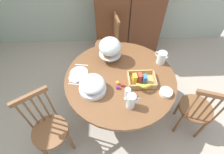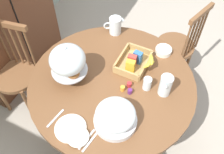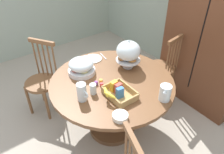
{
  "view_description": "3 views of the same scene",
  "coord_description": "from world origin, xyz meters",
  "px_view_note": "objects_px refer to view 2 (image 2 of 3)",
  "views": [
    {
      "loc": [
        -0.11,
        -1.19,
        2.26
      ],
      "look_at": [
        -0.06,
        0.1,
        0.74
      ],
      "focal_mm": 26.89,
      "sensor_mm": 36.0,
      "label": 1
    },
    {
      "loc": [
        -1.02,
        -0.41,
        2.28
      ],
      "look_at": [
        0.04,
        0.1,
        0.79
      ],
      "focal_mm": 39.34,
      "sensor_mm": 36.0,
      "label": 2
    },
    {
      "loc": [
        1.55,
        -1.0,
        2.14
      ],
      "look_at": [
        0.04,
        0.1,
        0.79
      ],
      "focal_mm": 35.29,
      "sensor_mm": 36.0,
      "label": 3
    }
  ],
  "objects_px": {
    "fruit_platter_covered": "(115,117)",
    "cereal_basket": "(135,62)",
    "windsor_chair_near_window": "(177,47)",
    "dining_table": "(112,94)",
    "windsor_chair_by_cabinet": "(17,74)",
    "china_plate_large": "(71,128)",
    "milk_pitcher": "(165,86)",
    "cereal_bowl": "(163,51)",
    "china_plate_small": "(78,137)",
    "orange_juice_pitcher": "(115,26)",
    "drinking_glass": "(147,84)",
    "pastry_stand_with_dome": "(68,61)"
  },
  "relations": [
    {
      "from": "fruit_platter_covered",
      "to": "cereal_basket",
      "type": "bearing_deg",
      "value": 8.53
    },
    {
      "from": "fruit_platter_covered",
      "to": "cereal_basket",
      "type": "height_order",
      "value": "fruit_platter_covered"
    },
    {
      "from": "windsor_chair_near_window",
      "to": "dining_table",
      "type": "bearing_deg",
      "value": 160.42
    },
    {
      "from": "windsor_chair_by_cabinet",
      "to": "china_plate_large",
      "type": "bearing_deg",
      "value": -112.71
    },
    {
      "from": "windsor_chair_near_window",
      "to": "milk_pitcher",
      "type": "distance_m",
      "value": 0.92
    },
    {
      "from": "china_plate_large",
      "to": "cereal_bowl",
      "type": "relative_size",
      "value": 1.57
    },
    {
      "from": "fruit_platter_covered",
      "to": "milk_pitcher",
      "type": "bearing_deg",
      "value": -29.24
    },
    {
      "from": "cereal_basket",
      "to": "china_plate_large",
      "type": "bearing_deg",
      "value": 166.52
    },
    {
      "from": "dining_table",
      "to": "windsor_chair_near_window",
      "type": "height_order",
      "value": "windsor_chair_near_window"
    },
    {
      "from": "milk_pitcher",
      "to": "china_plate_small",
      "type": "xyz_separation_m",
      "value": [
        -0.61,
        0.39,
        -0.07
      ]
    },
    {
      "from": "orange_juice_pitcher",
      "to": "cereal_basket",
      "type": "xyz_separation_m",
      "value": [
        -0.3,
        -0.33,
        -0.03
      ]
    },
    {
      "from": "dining_table",
      "to": "china_plate_large",
      "type": "bearing_deg",
      "value": 171.48
    },
    {
      "from": "windsor_chair_near_window",
      "to": "drinking_glass",
      "type": "distance_m",
      "value": 0.92
    },
    {
      "from": "fruit_platter_covered",
      "to": "cereal_bowl",
      "type": "xyz_separation_m",
      "value": [
        0.8,
        -0.08,
        -0.06
      ]
    },
    {
      "from": "cereal_bowl",
      "to": "pastry_stand_with_dome",
      "type": "bearing_deg",
      "value": 135.85
    },
    {
      "from": "windsor_chair_near_window",
      "to": "cereal_basket",
      "type": "bearing_deg",
      "value": 161.78
    },
    {
      "from": "drinking_glass",
      "to": "cereal_bowl",
      "type": "bearing_deg",
      "value": 0.88
    },
    {
      "from": "pastry_stand_with_dome",
      "to": "cereal_basket",
      "type": "height_order",
      "value": "pastry_stand_with_dome"
    },
    {
      "from": "china_plate_large",
      "to": "windsor_chair_by_cabinet",
      "type": "bearing_deg",
      "value": 67.29
    },
    {
      "from": "windsor_chair_by_cabinet",
      "to": "cereal_bowl",
      "type": "bearing_deg",
      "value": -63.56
    },
    {
      "from": "dining_table",
      "to": "windsor_chair_by_cabinet",
      "type": "distance_m",
      "value": 0.97
    },
    {
      "from": "windsor_chair_near_window",
      "to": "milk_pitcher",
      "type": "relative_size",
      "value": 5.34
    },
    {
      "from": "orange_juice_pitcher",
      "to": "cereal_basket",
      "type": "height_order",
      "value": "orange_juice_pitcher"
    },
    {
      "from": "pastry_stand_with_dome",
      "to": "fruit_platter_covered",
      "type": "xyz_separation_m",
      "value": [
        -0.21,
        -0.49,
        -0.11
      ]
    },
    {
      "from": "dining_table",
      "to": "cereal_bowl",
      "type": "relative_size",
      "value": 9.46
    },
    {
      "from": "dining_table",
      "to": "windsor_chair_by_cabinet",
      "type": "xyz_separation_m",
      "value": [
        -0.13,
        0.95,
        -0.1
      ]
    },
    {
      "from": "fruit_platter_covered",
      "to": "orange_juice_pitcher",
      "type": "xyz_separation_m",
      "value": [
        0.85,
        0.41,
        -0.01
      ]
    },
    {
      "from": "fruit_platter_covered",
      "to": "pastry_stand_with_dome",
      "type": "bearing_deg",
      "value": 67.07
    },
    {
      "from": "windsor_chair_near_window",
      "to": "pastry_stand_with_dome",
      "type": "height_order",
      "value": "pastry_stand_with_dome"
    },
    {
      "from": "windsor_chair_near_window",
      "to": "china_plate_large",
      "type": "distance_m",
      "value": 1.49
    },
    {
      "from": "milk_pitcher",
      "to": "china_plate_large",
      "type": "xyz_separation_m",
      "value": [
        -0.57,
        0.48,
        -0.08
      ]
    },
    {
      "from": "windsor_chair_by_cabinet",
      "to": "fruit_platter_covered",
      "type": "bearing_deg",
      "value": -99.57
    },
    {
      "from": "china_plate_small",
      "to": "windsor_chair_by_cabinet",
      "type": "bearing_deg",
      "value": 67.18
    },
    {
      "from": "china_plate_small",
      "to": "drinking_glass",
      "type": "distance_m",
      "value": 0.64
    },
    {
      "from": "orange_juice_pitcher",
      "to": "cereal_basket",
      "type": "distance_m",
      "value": 0.44
    },
    {
      "from": "windsor_chair_near_window",
      "to": "orange_juice_pitcher",
      "type": "bearing_deg",
      "value": 124.46
    },
    {
      "from": "orange_juice_pitcher",
      "to": "milk_pitcher",
      "type": "height_order",
      "value": "milk_pitcher"
    },
    {
      "from": "dining_table",
      "to": "milk_pitcher",
      "type": "xyz_separation_m",
      "value": [
        0.07,
        -0.4,
        0.27
      ]
    },
    {
      "from": "windsor_chair_near_window",
      "to": "cereal_bowl",
      "type": "xyz_separation_m",
      "value": [
        -0.43,
        0.06,
        0.31
      ]
    },
    {
      "from": "dining_table",
      "to": "pastry_stand_with_dome",
      "type": "distance_m",
      "value": 0.51
    },
    {
      "from": "windsor_chair_near_window",
      "to": "windsor_chair_by_cabinet",
      "type": "relative_size",
      "value": 1.0
    },
    {
      "from": "windsor_chair_near_window",
      "to": "cereal_bowl",
      "type": "height_order",
      "value": "windsor_chair_near_window"
    },
    {
      "from": "china_plate_small",
      "to": "drinking_glass",
      "type": "height_order",
      "value": "drinking_glass"
    },
    {
      "from": "orange_juice_pitcher",
      "to": "china_plate_small",
      "type": "distance_m",
      "value": 1.09
    },
    {
      "from": "dining_table",
      "to": "pastry_stand_with_dome",
      "type": "xyz_separation_m",
      "value": [
        -0.11,
        0.31,
        0.39
      ]
    },
    {
      "from": "fruit_platter_covered",
      "to": "drinking_glass",
      "type": "distance_m",
      "value": 0.39
    },
    {
      "from": "windsor_chair_by_cabinet",
      "to": "drinking_glass",
      "type": "bearing_deg",
      "value": -81.46
    },
    {
      "from": "windsor_chair_near_window",
      "to": "pastry_stand_with_dome",
      "type": "xyz_separation_m",
      "value": [
        -1.02,
        0.63,
        0.49
      ]
    },
    {
      "from": "orange_juice_pitcher",
      "to": "milk_pitcher",
      "type": "relative_size",
      "value": 0.93
    },
    {
      "from": "windsor_chair_by_cabinet",
      "to": "china_plate_small",
      "type": "relative_size",
      "value": 6.5
    }
  ]
}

